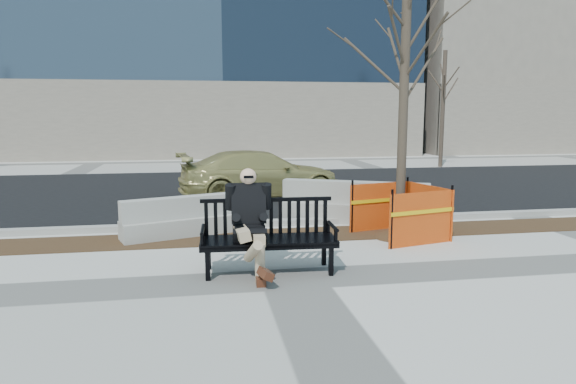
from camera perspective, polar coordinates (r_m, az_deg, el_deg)
name	(u,v)px	position (r m, az deg, el deg)	size (l,w,h in m)	color
ground	(292,279)	(7.50, 0.50, -9.64)	(120.00, 120.00, 0.00)	beige
mulch_strip	(268,236)	(9.97, -2.19, -4.94)	(40.00, 1.20, 0.02)	#47301C
asphalt_street	(242,190)	(16.02, -5.16, 0.26)	(60.00, 10.40, 0.01)	black
curb	(262,223)	(10.87, -2.87, -3.49)	(60.00, 0.25, 0.12)	#9E9B93
bench	(269,272)	(7.79, -2.17, -8.93)	(2.06, 0.74, 1.10)	black
seated_man	(250,272)	(7.82, -4.30, -8.87)	(0.67, 1.11, 1.56)	black
tree_fence	(399,237)	(10.14, 12.28, -4.93)	(2.13, 2.13, 5.32)	#FF5D16
sedan	(261,197)	(14.55, -3.03, -0.60)	(1.87, 4.59, 1.33)	#A09654
jersey_barrier_left	(192,235)	(10.28, -10.62, -4.69)	(2.72, 0.54, 0.78)	#A5A39B
jersey_barrier_right	(354,222)	(11.35, 7.40, -3.34)	(3.18, 0.64, 0.91)	#9D9B93
far_tree_right	(440,167)	(23.89, 16.62, 2.72)	(2.03, 2.03, 5.48)	#4C3D31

